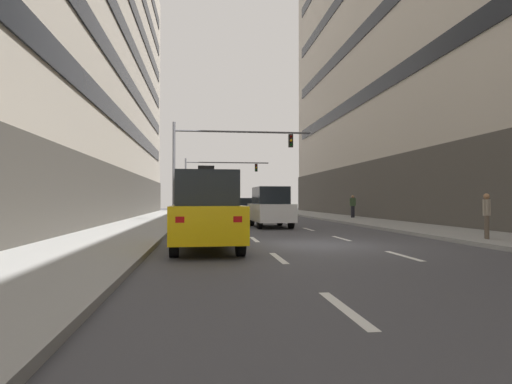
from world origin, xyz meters
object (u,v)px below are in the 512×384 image
traffic_signal_0 (218,153)px  pedestrian_0 (487,213)px  car_driving_1 (205,207)px  car_driving_2 (242,207)px  traffic_signal_1 (213,174)px  car_driving_3 (270,207)px  pedestrian_1 (353,205)px  taxi_driving_5 (208,211)px  taxi_driving_0 (206,211)px  taxi_driving_4 (207,209)px

traffic_signal_0 → pedestrian_0: (8.42, -14.21, -3.41)m
car_driving_1 → pedestrian_0: (9.14, -24.26, 0.18)m
car_driving_2 → traffic_signal_1: 10.23m
car_driving_2 → car_driving_3: car_driving_3 is taller
car_driving_2 → pedestrian_1: size_ratio=2.63×
taxi_driving_5 → taxi_driving_0: bearing=-91.2°
car_driving_1 → car_driving_2: size_ratio=1.06×
taxi_driving_4 → taxi_driving_5: (0.01, -6.37, 0.02)m
taxi_driving_0 → car_driving_3: (3.44, 9.97, -0.06)m
taxi_driving_5 → pedestrian_1: (10.55, 8.27, 0.22)m
car_driving_1 → car_driving_3: 15.52m
pedestrian_1 → car_driving_1: bearing=145.8°
car_driving_3 → traffic_signal_1: (-2.42, 24.26, 3.12)m
car_driving_1 → car_driving_3: size_ratio=1.03×
car_driving_3 → taxi_driving_4: 6.86m
traffic_signal_0 → pedestrian_1: 10.82m
traffic_signal_0 → taxi_driving_4: bearing=125.5°
taxi_driving_0 → traffic_signal_0: bearing=86.8°
car_driving_3 → taxi_driving_4: (-3.24, 6.04, -0.21)m
car_driving_3 → traffic_signal_0: bearing=116.8°
taxi_driving_4 → car_driving_1: bearing=90.4°
taxi_driving_5 → traffic_signal_1: (0.81, 24.60, 3.31)m
taxi_driving_0 → pedestrian_1: 20.89m
traffic_signal_0 → taxi_driving_0: bearing=-93.2°
taxi_driving_0 → pedestrian_1: size_ratio=2.85×
taxi_driving_5 → taxi_driving_4: bearing=90.1°
traffic_signal_0 → traffic_signal_1: size_ratio=0.98×
taxi_driving_0 → car_driving_1: bearing=89.7°
car_driving_3 → pedestrian_0: size_ratio=2.92×
car_driving_2 → traffic_signal_0: (-2.48, -9.77, 3.63)m
car_driving_3 → pedestrian_0: bearing=-57.3°
traffic_signal_1 → taxi_driving_0: bearing=-91.7°
taxi_driving_5 → pedestrian_0: (9.07, -8.76, 0.14)m
car_driving_2 → car_driving_3: bearing=-89.6°
traffic_signal_0 → traffic_signal_1: (0.16, 19.14, -0.24)m
taxi_driving_0 → taxi_driving_5: (0.20, 9.63, -0.24)m
car_driving_2 → pedestrian_0: (5.94, -23.98, 0.22)m
pedestrian_1 → pedestrian_0: bearing=-95.0°
taxi_driving_0 → car_driving_2: taxi_driving_0 is taller
taxi_driving_0 → car_driving_3: taxi_driving_0 is taller
car_driving_1 → pedestrian_1: (10.62, -7.23, 0.26)m
traffic_signal_1 → pedestrian_1: size_ratio=5.55×
car_driving_1 → traffic_signal_0: (0.72, -10.05, 3.59)m
traffic_signal_0 → pedestrian_0: bearing=-59.4°
traffic_signal_1 → pedestrian_1: traffic_signal_1 is taller
taxi_driving_4 → pedestrian_1: 10.73m
car_driving_3 → pedestrian_1: size_ratio=2.70×
pedestrian_1 → traffic_signal_1: bearing=120.8°
taxi_driving_0 → car_driving_1: size_ratio=1.03×
taxi_driving_4 → pedestrian_1: (10.56, 1.90, 0.24)m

